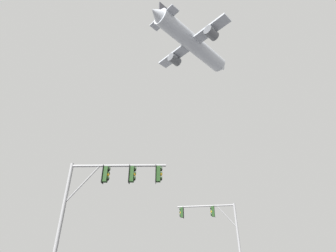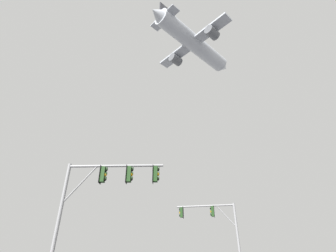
# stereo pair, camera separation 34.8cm
# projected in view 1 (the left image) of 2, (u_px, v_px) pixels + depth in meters

# --- Properties ---
(signal_pole_near) EXTENTS (5.72, 0.53, 6.51)m
(signal_pole_near) POSITION_uv_depth(u_px,v_px,m) (105.00, 188.00, 13.49)
(signal_pole_near) COLOR gray
(signal_pole_near) RESTS_ON ground
(signal_pole_far) EXTENTS (5.36, 1.13, 5.86)m
(signal_pole_far) POSITION_uv_depth(u_px,v_px,m) (215.00, 221.00, 21.77)
(signal_pole_far) COLOR gray
(signal_pole_far) RESTS_ON ground
(airplane) EXTENTS (22.96, 23.89, 8.04)m
(airplane) POSITION_uv_depth(u_px,v_px,m) (193.00, 44.00, 63.60)
(airplane) COLOR #B7BCC6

